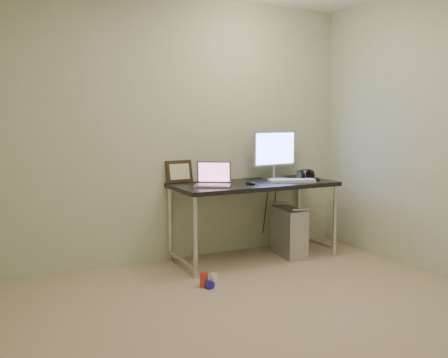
% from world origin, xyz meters
% --- Properties ---
extents(floor, '(3.50, 3.50, 0.00)m').
position_xyz_m(floor, '(0.00, 0.00, 0.00)').
color(floor, tan).
rests_on(floor, ground).
extents(wall_back, '(3.50, 0.02, 2.50)m').
position_xyz_m(wall_back, '(0.00, 1.75, 1.25)').
color(wall_back, beige).
rests_on(wall_back, ground).
extents(desk, '(1.58, 0.69, 0.75)m').
position_xyz_m(desk, '(0.58, 1.40, 0.67)').
color(desk, black).
rests_on(desk, ground).
extents(tower_computer, '(0.26, 0.48, 0.51)m').
position_xyz_m(tower_computer, '(0.95, 1.34, 0.24)').
color(tower_computer, '#B9B8BE').
rests_on(tower_computer, ground).
extents(cable_a, '(0.01, 0.16, 0.69)m').
position_xyz_m(cable_a, '(0.90, 1.70, 0.40)').
color(cable_a, black).
rests_on(cable_a, ground).
extents(cable_b, '(0.02, 0.11, 0.71)m').
position_xyz_m(cable_b, '(0.99, 1.68, 0.38)').
color(cable_b, black).
rests_on(cable_b, ground).
extents(can_red, '(0.07, 0.07, 0.12)m').
position_xyz_m(can_red, '(-0.20, 0.86, 0.06)').
color(can_red, red).
rests_on(can_red, ground).
extents(can_white, '(0.06, 0.06, 0.11)m').
position_xyz_m(can_white, '(-0.13, 0.83, 0.06)').
color(can_white, white).
rests_on(can_white, ground).
extents(can_blue, '(0.08, 0.13, 0.07)m').
position_xyz_m(can_blue, '(-0.18, 0.84, 0.03)').
color(can_blue, '#201AC3').
rests_on(can_blue, ground).
extents(laptop, '(0.41, 0.39, 0.22)m').
position_xyz_m(laptop, '(0.13, 1.37, 0.80)').
color(laptop, silver).
rests_on(laptop, desk).
extents(monitor, '(0.52, 0.17, 0.49)m').
position_xyz_m(monitor, '(0.93, 1.58, 1.04)').
color(monitor, silver).
rests_on(monitor, desk).
extents(keyboard, '(0.46, 0.29, 0.03)m').
position_xyz_m(keyboard, '(0.93, 1.26, 0.76)').
color(keyboard, silver).
rests_on(keyboard, desk).
extents(mouse_right, '(0.09, 0.13, 0.04)m').
position_xyz_m(mouse_right, '(1.22, 1.27, 0.77)').
color(mouse_right, black).
rests_on(mouse_right, desk).
extents(mouse_left, '(0.10, 0.13, 0.04)m').
position_xyz_m(mouse_left, '(0.48, 1.29, 0.77)').
color(mouse_left, black).
rests_on(mouse_left, desk).
extents(headphones, '(0.17, 0.10, 0.11)m').
position_xyz_m(headphones, '(1.24, 1.48, 0.78)').
color(headphones, black).
rests_on(headphones, desk).
extents(picture_frame, '(0.27, 0.09, 0.22)m').
position_xyz_m(picture_frame, '(-0.06, 1.73, 0.86)').
color(picture_frame, black).
rests_on(picture_frame, desk).
extents(webcam, '(0.04, 0.04, 0.12)m').
position_xyz_m(webcam, '(0.19, 1.71, 0.84)').
color(webcam, silver).
rests_on(webcam, desk).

